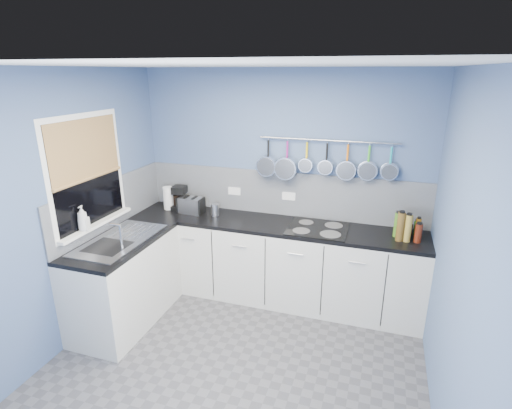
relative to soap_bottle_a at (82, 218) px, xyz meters
The scene contains 44 objects.
floor 1.93m from the soap_bottle_a, ahead, with size 3.20×3.00×0.02m, color #47474C.
ceiling 2.04m from the soap_bottle_a, ahead, with size 3.20×3.00×0.02m, color white.
wall_back 2.08m from the soap_bottle_a, 42.52° to the left, with size 3.20×0.02×2.50m, color #445A83.
wall_front 2.23m from the soap_bottle_a, 46.58° to the right, with size 3.20×0.02×2.50m, color #445A83.
wall_left 0.16m from the soap_bottle_a, 126.78° to the right, with size 0.02×3.00×2.50m, color #445A83.
wall_right 3.14m from the soap_bottle_a, ahead, with size 0.02×3.00×2.50m, color #445A83.
backsplash_back 2.06m from the soap_bottle_a, 42.07° to the left, with size 3.20×0.02×0.50m, color gray.
backsplash_left 0.50m from the soap_bottle_a, 96.71° to the left, with size 0.02×1.80×0.50m, color gray.
cabinet_run_back 2.02m from the soap_bottle_a, 35.54° to the left, with size 3.20×0.60×0.86m, color beige.
worktop_back 1.90m from the soap_bottle_a, 35.54° to the left, with size 3.20×0.60×0.04m, color black.
cabinet_run_left 0.80m from the soap_bottle_a, 40.00° to the left, with size 0.60×1.20×0.86m, color beige.
worktop_left 0.42m from the soap_bottle_a, 40.00° to the left, with size 0.60×1.20×0.04m, color black.
window_frame 0.43m from the soap_bottle_a, 103.13° to the left, with size 0.01×1.00×1.10m, color white.
window_glass 0.43m from the soap_bottle_a, 101.71° to the left, with size 0.01×0.90×1.00m, color black.
bamboo_blind 0.64m from the soap_bottle_a, 99.42° to the left, with size 0.01×0.90×0.55m, color olive.
window_sill 0.24m from the soap_bottle_a, 95.92° to the left, with size 0.10×0.98×0.03m, color white.
sink_unit 0.40m from the soap_bottle_a, 40.00° to the left, with size 0.50×0.95×0.01m, color silver.
mixer_tap 0.41m from the soap_bottle_a, ahead, with size 0.12×0.08×0.26m, color silver, non-canonical shape.
socket_left 1.68m from the soap_bottle_a, 54.38° to the left, with size 0.15×0.01×0.09m, color white.
socket_right 2.13m from the soap_bottle_a, 40.01° to the left, with size 0.15×0.01×0.09m, color white.
pot_rail 2.51m from the soap_bottle_a, 33.49° to the left, with size 0.02×0.02×1.45m, color silver.
soap_bottle_a is the anchor object (origin of this frame).
soap_bottle_b 0.04m from the soap_bottle_a, 90.00° to the left, with size 0.08×0.08×0.17m, color white.
paper_towel 1.19m from the soap_bottle_a, 79.08° to the left, with size 0.12×0.12×0.27m, color white.
coffee_maker 1.23m from the soap_bottle_a, 73.19° to the left, with size 0.16×0.18×0.28m, color black, non-canonical shape.
toaster 1.25m from the soap_bottle_a, 64.52° to the left, with size 0.28×0.16×0.18m, color silver.
canister 1.41m from the soap_bottle_a, 53.22° to the left, with size 0.09×0.09×0.13m, color silver.
hob 2.30m from the soap_bottle_a, 27.82° to the left, with size 0.61×0.54×0.01m, color black.
pan_0 1.97m from the soap_bottle_a, 43.70° to the left, with size 0.22×0.12×0.41m, color silver, non-canonical shape.
pan_1 2.12m from the soap_bottle_a, 39.68° to the left, with size 0.25×0.11×0.44m, color silver, non-canonical shape.
pan_2 2.30m from the soap_bottle_a, 36.24° to the left, with size 0.15×0.08×0.34m, color silver, non-canonical shape.
pan_3 2.47m from the soap_bottle_a, 33.29° to the left, with size 0.16×0.10×0.35m, color silver, non-canonical shape.
pan_4 2.64m from the soap_bottle_a, 30.74° to the left, with size 0.20×0.08×0.39m, color silver, non-canonical shape.
pan_5 2.82m from the soap_bottle_a, 28.52° to the left, with size 0.19×0.05×0.38m, color silver, non-canonical shape.
pan_6 3.01m from the soap_bottle_a, 26.57° to the left, with size 0.17×0.07×0.36m, color silver, non-canonical shape.
condiment_0 3.22m from the soap_bottle_a, 22.27° to the left, with size 0.05×0.05×0.14m, color #265919.
condiment_1 3.15m from the soap_bottle_a, 22.43° to the left, with size 0.07×0.07×0.11m, color black.
condiment_2 3.07m from the soap_bottle_a, 23.16° to the left, with size 0.06×0.06×0.21m, color brown.
condiment_3 3.19m from the soap_bottle_a, 20.80° to the left, with size 0.05×0.05×0.20m, color #8C5914.
condiment_4 3.10m from the soap_bottle_a, 21.39° to the left, with size 0.07×0.07×0.17m, color black.
condiment_5 3.01m from the soap_bottle_a, 21.81° to the left, with size 0.06×0.06×0.25m, color #3F721E.
condiment_6 3.16m from the soap_bottle_a, 19.09° to the left, with size 0.07×0.07×0.18m, color #4C190C.
condiment_7 3.06m from the soap_bottle_a, 19.55° to the left, with size 0.07×0.07×0.27m, color olive.
condiment_8 3.00m from the soap_bottle_a, 19.91° to the left, with size 0.07×0.07×0.28m, color brown.
Camera 1 is at (1.06, -2.66, 2.46)m, focal length 27.83 mm.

